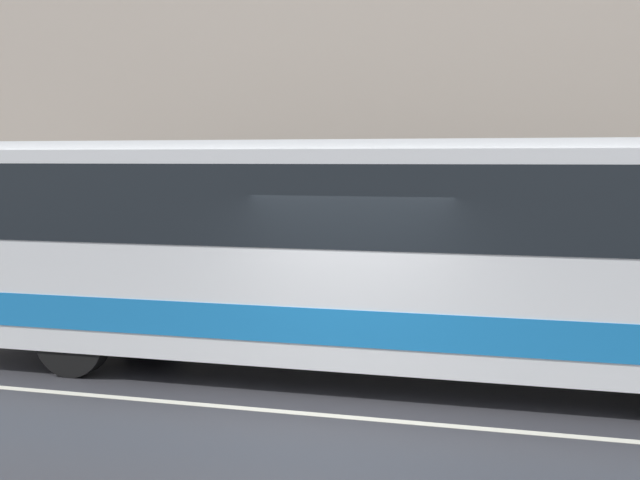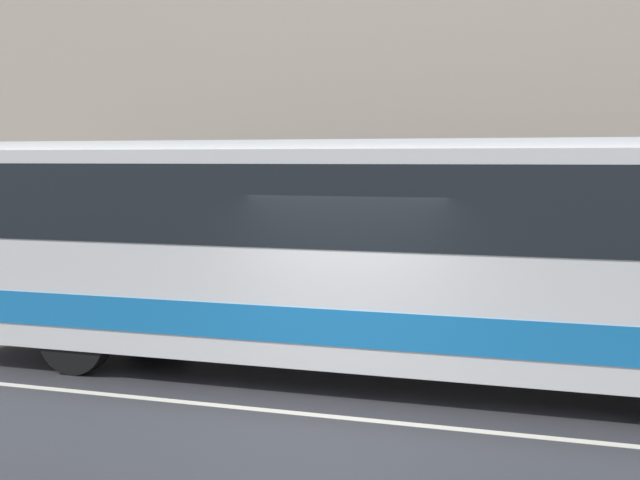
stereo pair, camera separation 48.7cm
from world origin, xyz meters
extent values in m
plane|color=#333338|center=(0.00, 0.00, 0.00)|extent=(60.00, 60.00, 0.00)
cube|color=gray|center=(0.00, 5.55, 0.07)|extent=(60.00, 3.11, 0.13)
cube|color=#B7A899|center=(0.00, 7.26, 5.74)|extent=(60.00, 0.30, 11.47)
cube|color=#2D2B28|center=(0.00, 7.09, 1.40)|extent=(60.00, 0.06, 2.80)
cube|color=beige|center=(0.00, 0.00, 0.00)|extent=(54.00, 0.14, 0.01)
cube|color=white|center=(-0.37, 1.94, 1.71)|extent=(11.88, 2.56, 2.71)
cube|color=#1972BF|center=(-0.37, 1.94, 0.90)|extent=(11.82, 2.59, 0.45)
cube|color=black|center=(-0.37, 1.94, 2.37)|extent=(11.53, 2.58, 1.03)
cube|color=white|center=(-0.37, 1.94, 3.12)|extent=(10.10, 2.18, 0.12)
cylinder|color=black|center=(-3.91, 0.82, 0.52)|extent=(1.04, 0.28, 1.04)
cylinder|color=black|center=(-3.91, 3.06, 0.52)|extent=(1.04, 0.28, 1.04)
camera|label=1|loc=(2.70, -9.61, 2.95)|focal=50.00mm
camera|label=2|loc=(3.16, -9.46, 2.95)|focal=50.00mm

